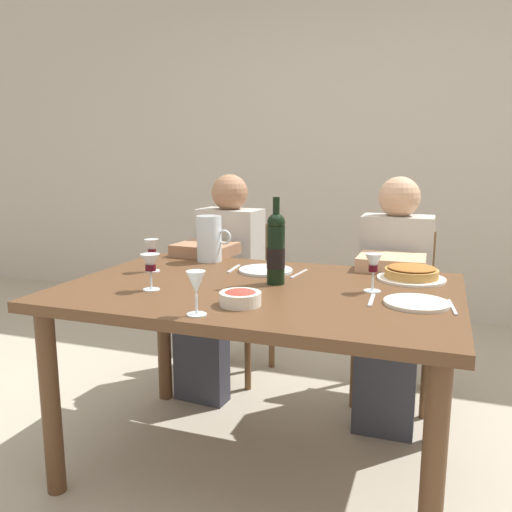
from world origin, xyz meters
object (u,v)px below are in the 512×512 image
at_px(water_pitcher, 209,241).
at_px(chair_left, 240,288).
at_px(dinner_plate_right_setting, 417,303).
at_px(chair_right, 396,303).
at_px(dinner_plate_left_setting, 266,270).
at_px(dining_table, 259,309).
at_px(baked_tart, 411,273).
at_px(wine_glass_centre, 152,249).
at_px(wine_glass_right_diner, 373,265).
at_px(wine_glass_spare, 196,285).
at_px(diner_left, 221,276).
at_px(wine_glass_left_diner, 150,264).
at_px(wine_bottle, 276,248).
at_px(diner_right, 393,292).
at_px(salad_bowl, 240,297).

xyz_separation_m(water_pitcher, chair_left, (-0.05, 0.53, -0.36)).
bearing_deg(dinner_plate_right_setting, chair_right, 98.13).
bearing_deg(dinner_plate_left_setting, dining_table, -76.79).
bearing_deg(dinner_plate_right_setting, baked_tart, 96.02).
height_order(water_pitcher, wine_glass_centre, water_pitcher).
height_order(wine_glass_right_diner, wine_glass_spare, same).
height_order(dining_table, dinner_plate_right_setting, dinner_plate_right_setting).
distance_m(wine_glass_right_diner, chair_right, 0.90).
bearing_deg(diner_left, chair_right, -162.55).
bearing_deg(wine_glass_left_diner, dinner_plate_right_setting, 7.65).
height_order(wine_glass_right_diner, diner_left, diner_left).
bearing_deg(chair_left, dinner_plate_left_setting, 124.55).
bearing_deg(baked_tart, wine_bottle, -153.67).
bearing_deg(wine_bottle, wine_glass_right_diner, 0.75).
xyz_separation_m(wine_glass_centre, diner_left, (0.07, 0.59, -0.24)).
bearing_deg(wine_bottle, baked_tart, 26.33).
bearing_deg(wine_glass_right_diner, chair_right, 88.08).
relative_size(baked_tart, wine_glass_right_diner, 1.91).
bearing_deg(dining_table, diner_right, 55.54).
distance_m(wine_glass_right_diner, diner_right, 0.64).
height_order(chair_left, diner_right, diner_right).
height_order(wine_glass_left_diner, dinner_plate_right_setting, wine_glass_left_diner).
distance_m(wine_glass_centre, dinner_plate_right_setting, 1.13).
bearing_deg(chair_left, diner_right, 168.11).
distance_m(baked_tart, wine_glass_left_diner, 1.04).
bearing_deg(dinner_plate_left_setting, diner_right, 38.10).
bearing_deg(wine_glass_left_diner, chair_left, 94.10).
bearing_deg(wine_glass_left_diner, wine_glass_right_diner, 18.06).
relative_size(wine_glass_centre, dinner_plate_right_setting, 0.65).
bearing_deg(wine_glass_left_diner, salad_bowl, -11.32).
bearing_deg(diner_right, chair_right, -90.05).
bearing_deg(wine_glass_right_diner, dining_table, -171.18).
bearing_deg(wine_glass_spare, wine_bottle, 76.97).
xyz_separation_m(dinner_plate_left_setting, diner_left, (-0.40, 0.43, -0.15)).
relative_size(water_pitcher, salad_bowl, 1.53).
relative_size(wine_glass_left_diner, chair_left, 0.16).
height_order(salad_bowl, chair_right, chair_right).
bearing_deg(dining_table, wine_glass_spare, -98.70).
xyz_separation_m(wine_bottle, salad_bowl, (-0.02, -0.33, -0.11)).
bearing_deg(salad_bowl, dinner_plate_left_setting, 99.24).
xyz_separation_m(salad_bowl, dinner_plate_right_setting, (0.56, 0.21, -0.02)).
relative_size(chair_left, diner_right, 0.75).
bearing_deg(wine_glass_centre, chair_right, 39.09).
xyz_separation_m(water_pitcher, wine_glass_spare, (0.33, -0.81, 0.00)).
relative_size(salad_bowl, wine_glass_left_diner, 1.03).
bearing_deg(diner_right, baked_tart, 105.18).
distance_m(wine_glass_centre, wine_glass_spare, 0.70).
height_order(baked_tart, wine_glass_right_diner, wine_glass_right_diner).
bearing_deg(dinner_plate_right_setting, wine_glass_left_diner, -172.35).
bearing_deg(dinner_plate_left_setting, salad_bowl, -80.76).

